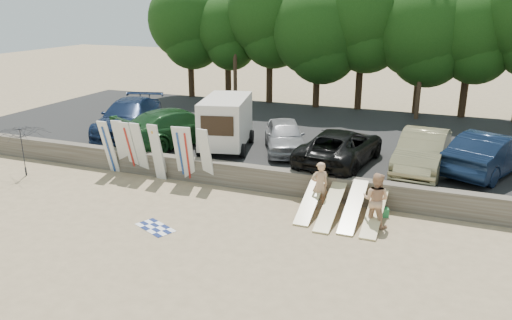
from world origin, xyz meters
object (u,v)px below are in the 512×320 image
at_px(car_1, 177,126).
at_px(cooler, 383,212).
at_px(car_2, 285,136).
at_px(car_4, 422,151).
at_px(car_5, 490,153).
at_px(beach_umbrella, 22,151).
at_px(car_0, 129,117).
at_px(car_3, 340,147).
at_px(beachgoer_b, 376,200).
at_px(beachgoer_a, 320,185).
at_px(box_trailer, 226,121).

bearing_deg(car_1, cooler, -174.23).
relative_size(car_2, cooler, 11.60).
relative_size(car_4, car_5, 0.97).
height_order(car_2, beach_umbrella, beach_umbrella).
distance_m(car_0, car_3, 11.73).
bearing_deg(beach_umbrella, beachgoer_b, 1.62).
xyz_separation_m(car_1, car_5, (14.24, 0.80, -0.02)).
relative_size(car_0, car_5, 1.17).
distance_m(car_2, beachgoer_b, 7.38).
bearing_deg(beachgoer_a, car_3, -123.35).
bearing_deg(beachgoer_b, car_0, -11.09).
relative_size(car_3, beach_umbrella, 2.18).
height_order(car_0, beachgoer_a, car_0).
xyz_separation_m(car_2, beachgoer_b, (5.10, -5.31, -0.48)).
distance_m(car_5, beachgoer_a, 7.55).
relative_size(box_trailer, car_0, 0.69).
bearing_deg(box_trailer, cooler, -38.45).
bearing_deg(car_4, box_trailer, -175.00).
bearing_deg(beach_umbrella, box_trailer, 33.35).
bearing_deg(car_0, box_trailer, -22.97).
relative_size(beachgoer_a, cooler, 4.85).
distance_m(car_2, beach_umbrella, 11.88).
xyz_separation_m(box_trailer, car_5, (11.59, 0.75, -0.53)).
bearing_deg(car_0, car_1, -29.18).
xyz_separation_m(box_trailer, car_1, (-2.65, -0.05, -0.51)).
relative_size(car_4, cooler, 13.42).
xyz_separation_m(box_trailer, car_0, (-6.08, 0.77, -0.50)).
bearing_deg(car_0, cooler, -33.35).
relative_size(box_trailer, beachgoer_b, 2.19).
bearing_deg(car_2, beach_umbrella, -174.22).
distance_m(box_trailer, beachgoer_b, 9.14).
bearing_deg(beachgoer_b, beachgoer_a, -9.74).
relative_size(car_1, beach_umbrella, 2.39).
height_order(beachgoer_a, beach_umbrella, beach_umbrella).
relative_size(car_2, car_4, 0.86).
bearing_deg(box_trailer, car_2, 0.91).
distance_m(box_trailer, beach_umbrella, 9.23).
height_order(box_trailer, car_3, box_trailer).
height_order(car_4, car_5, car_5).
bearing_deg(car_5, car_1, 27.72).
distance_m(car_0, beachgoer_a, 12.58).
bearing_deg(car_4, car_5, 18.87).
bearing_deg(box_trailer, car_4, -13.11).
bearing_deg(car_4, beachgoer_b, -99.44).
distance_m(car_1, car_2, 5.42).
relative_size(box_trailer, car_4, 0.84).
bearing_deg(car_3, car_2, -11.75).
height_order(beachgoer_b, cooler, beachgoer_b).
distance_m(box_trailer, car_3, 5.64).
bearing_deg(beachgoer_a, box_trailer, -67.77).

